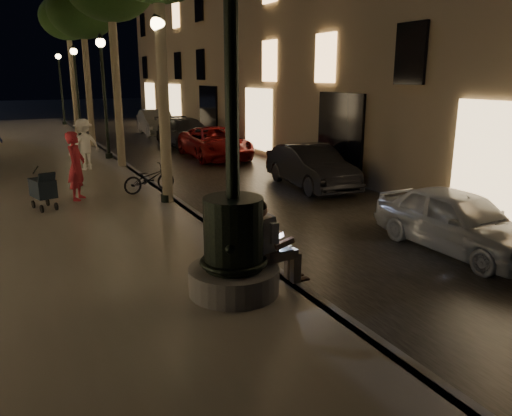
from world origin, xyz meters
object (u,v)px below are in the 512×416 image
stroller (43,188)px  car_fifth (156,123)px  tree_third (82,12)px  car_second (311,167)px  tree_far (67,19)px  pedestrian_white (84,144)px  car_rear (186,133)px  lamp_curb_d (60,78)px  fountain_lamppost (233,229)px  lamp_curb_a (161,84)px  seated_man_laptop (269,241)px  lamp_curb_c (76,79)px  lamp_curb_b (103,81)px  bicycle (149,178)px  car_front (458,221)px  car_third (215,143)px  pedestrian_red (76,166)px

stroller → car_fifth: (7.27, 16.01, 0.00)m
tree_third → car_second: 13.60m
tree_far → pedestrian_white: (-1.28, -12.18, -5.34)m
car_fifth → pedestrian_white: pedestrian_white is taller
car_rear → stroller: bearing=-127.0°
lamp_curb_d → fountain_lamppost: bearing=-91.3°
tree_far → pedestrian_white: tree_far is taller
car_second → car_fifth: size_ratio=0.89×
tree_third → stroller: size_ratio=6.67×
lamp_curb_a → seated_man_laptop: bearing=-90.8°
tree_third → stroller: 12.97m
fountain_lamppost → pedestrian_white: bearing=92.4°
lamp_curb_d → car_second: lamp_curb_d is taller
fountain_lamppost → lamp_curb_c: 22.10m
lamp_curb_c → stroller: (-2.94, -15.42, -2.50)m
lamp_curb_b → stroller: size_ratio=4.46×
car_fifth → bicycle: 15.92m
car_fifth → car_second: bearing=-83.6°
car_front → car_third: size_ratio=0.78×
car_third → lamp_curb_d: bearing=107.1°
lamp_curb_b → pedestrian_white: bearing=-118.9°
lamp_curb_a → car_front: (4.31, -5.77, -2.60)m
lamp_curb_b → car_third: bearing=-9.9°
lamp_curb_c → car_fifth: size_ratio=1.07×
lamp_curb_d → bicycle: 22.86m
tree_far → car_second: (4.78, -17.46, -5.77)m
lamp_curb_b → car_fifth: 9.93m
fountain_lamppost → pedestrian_white: (-0.50, 11.82, -0.12)m
tree_third → lamp_curb_b: 4.94m
lamp_curb_d → car_rear: 13.93m
car_third → car_front: bearing=-87.2°
fountain_lamppost → car_fifth: (5.03, 22.59, -0.47)m
lamp_curb_a → car_fifth: size_ratio=1.07×
car_second → car_fifth: 16.05m
lamp_curb_c → car_fifth: bearing=7.7°
pedestrian_red → tree_far: bearing=19.3°
stroller → pedestrian_red: pedestrian_red is taller
stroller → car_rear: bearing=39.8°
fountain_lamppost → seated_man_laptop: size_ratio=3.69×
lamp_curb_b → lamp_curb_d: bearing=90.0°
pedestrian_white → lamp_curb_d: bearing=-114.7°
seated_man_laptop → lamp_curb_c: size_ratio=0.29×
fountain_lamppost → lamp_curb_a: (0.70, 6.00, 2.02)m
fountain_lamppost → lamp_curb_d: 30.08m
tree_far → stroller: size_ratio=6.95×
lamp_curb_a → car_third: lamp_curb_a is taller
tree_third → bicycle: (-0.10, -10.71, -5.54)m
car_front → car_second: size_ratio=0.92×
tree_third → lamp_curb_c: (0.00, 4.00, -2.90)m
car_fifth → pedestrian_red: (-6.37, -15.29, 0.37)m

